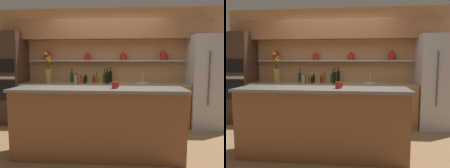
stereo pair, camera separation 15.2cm
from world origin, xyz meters
The scene contains 20 objects.
ground_plane centered at (0.00, 0.00, 0.00)m, with size 12.00×12.00×0.00m, color olive.
back_wall_unit centered at (0.00, 1.53, 1.55)m, with size 5.20×0.44×2.60m.
back_counter_unit centered at (-0.08, 1.24, 0.46)m, with size 3.59×0.62×0.92m.
island_counter centered at (0.00, -0.42, 0.51)m, with size 2.48×0.61×1.02m.
refrigerator centered at (2.17, 1.20, 0.97)m, with size 0.87×0.73×1.93m.
oven_tower centered at (-2.25, 1.24, 1.02)m, with size 0.70×0.64×2.03m.
flower_vase centered at (-1.32, 1.20, 1.12)m, with size 0.15×0.20×0.67m.
sink_fixture centered at (0.76, 1.25, 0.94)m, with size 0.30×0.30×0.25m.
bottle_oil_0 centered at (-0.26, 1.28, 1.02)m, with size 0.06×0.06×0.24m.
bottle_wine_1 centered at (-0.84, 1.40, 1.03)m, with size 0.07×0.07×0.30m.
bottle_sauce_2 centered at (-0.33, 1.30, 0.99)m, with size 0.06×0.06×0.18m.
bottle_wine_3 centered at (0.04, 1.42, 1.05)m, with size 0.08×0.08×0.34m.
bottle_wine_4 centered at (-0.08, 1.34, 1.03)m, with size 0.07×0.07×0.29m.
bottle_spirit_5 centered at (-0.68, 1.06, 1.01)m, with size 0.07×0.07×0.23m.
bottle_sauce_6 centered at (-0.50, 1.13, 0.99)m, with size 0.06×0.06×0.16m.
bottle_wine_7 centered at (-0.01, 1.15, 1.05)m, with size 0.07×0.07×0.34m.
bottle_sauce_8 centered at (-0.51, 1.35, 1.00)m, with size 0.05×0.05×0.19m.
bottle_oil_9 centered at (-0.68, 1.16, 1.00)m, with size 0.07×0.07×0.22m.
bottle_sauce_10 centered at (-0.61, 1.28, 0.99)m, with size 0.05×0.05×0.17m.
coffee_mug centered at (0.25, -0.48, 1.07)m, with size 0.10×0.08×0.10m.
Camera 2 is at (0.57, -3.49, 1.41)m, focal length 35.00 mm.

